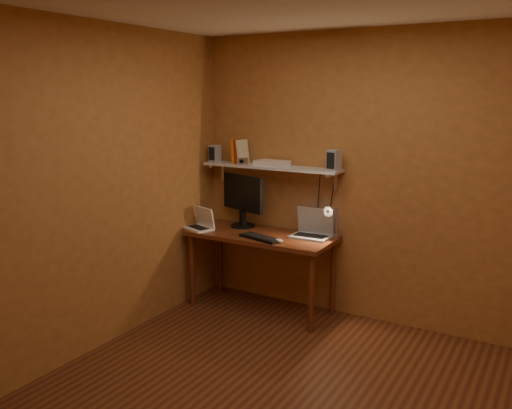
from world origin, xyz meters
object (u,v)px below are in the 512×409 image
Objects in this scene: netbook at (201,223)px; speaker_left at (215,153)px; wall_shelf at (271,167)px; router at (272,163)px; monitor at (243,198)px; mouse at (279,241)px; keyboard at (261,238)px; desk_lamp at (332,217)px; shelf_camera at (242,161)px; laptop at (313,229)px; speaker_right at (334,160)px; desk at (261,242)px.

speaker_left is at bearing 117.29° from netbook.
router reaches higher than wall_shelf.
monitor is at bearing 3.08° from speaker_left.
keyboard is at bearing -173.66° from mouse.
shelf_camera is at bearing -179.76° from desk_lamp.
laptop is 0.38m from mouse.
monitor is 2.97× the size of speaker_right.
laptop is at bearing 73.40° from mouse.
monitor is at bearing -165.42° from speaker_right.
router is at bearing 174.85° from desk_lamp.
mouse is at bearing -118.83° from laptop.
speaker_left is at bearing 164.09° from desk.
monitor reaches higher than laptop.
monitor is at bearing 178.30° from desk_lamp.
shelf_camera reaches higher than desk_lamp.
speaker_left reaches higher than monitor.
mouse is at bearing -10.33° from monitor.
monitor is (-0.30, 0.15, 0.37)m from desk.
keyboard is at bearing -75.58° from wall_shelf.
monitor is (-0.30, -0.04, -0.32)m from wall_shelf.
speaker_left reaches higher than mouse.
mouse is at bearing -32.10° from desk.
monitor is 0.37m from shelf_camera.
desk is 0.72m from wall_shelf.
desk_lamp reaches higher than mouse.
keyboard is 0.80m from shelf_camera.
router is (0.01, 0.18, 0.74)m from desk.
netbook is 0.69m from keyboard.
monitor is 1.29× the size of keyboard.
router reaches higher than keyboard.
laptop is 0.24m from desk_lamp.
laptop is at bearing -155.59° from speaker_right.
router reaches higher than desk_lamp.
speaker_left reaches higher than wall_shelf.
wall_shelf is 3.92× the size of laptop.
wall_shelf reaches higher than laptop.
speaker_right is 0.92m from shelf_camera.
desk_lamp is at bearing 10.81° from desk.
wall_shelf is 0.88m from netbook.
desk is at bearing -163.67° from laptop.
speaker_left reaches higher than laptop.
speaker_right is (0.18, 0.04, 0.65)m from laptop.
netbook is at bearing -141.39° from shelf_camera.
desk is at bearing 133.98° from keyboard.
speaker_right is at bearing 109.27° from desk_lamp.
speaker_left is 0.66m from router.
router is (-0.28, 0.37, 0.63)m from mouse.
mouse is (-0.17, -0.33, -0.05)m from laptop.
laptop is 0.95m from shelf_camera.
keyboard is 1.07m from speaker_left.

